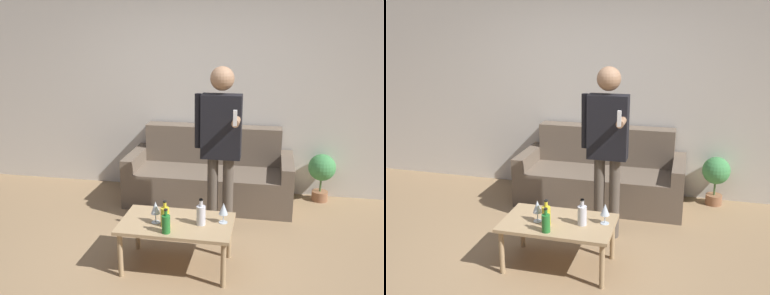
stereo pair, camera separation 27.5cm
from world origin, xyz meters
The scene contains 11 objects.
ground_plane centered at (0.00, 0.00, 0.00)m, with size 16.00×16.00×0.00m, color #997A56.
wall_back centered at (0.00, 2.20, 1.35)m, with size 8.00×0.06×2.70m.
couch centered at (0.16, 1.79, 0.31)m, with size 1.95×0.82×0.88m.
coffee_table centered at (0.09, 0.24, 0.38)m, with size 0.97×0.57×0.43m.
bottle_orange centered at (0.01, 0.15, 0.52)m, with size 0.07×0.07×0.23m.
bottle_green centered at (0.30, 0.23, 0.52)m, with size 0.08×0.08×0.23m.
bottle_dark centered at (0.05, 0.03, 0.51)m, with size 0.07×0.07×0.21m.
wine_glass_near centered at (-0.09, 0.20, 0.56)m, with size 0.08×0.08×0.19m.
wine_glass_far centered at (0.49, 0.30, 0.56)m, with size 0.08×0.08×0.18m.
person_standing_front centered at (0.38, 0.90, 1.03)m, with size 0.45×0.43×1.71m.
potted_plant centered at (1.48, 2.01, 0.38)m, with size 0.32×0.32×0.59m.
Camera 1 is at (0.84, -3.05, 2.07)m, focal length 40.00 mm.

